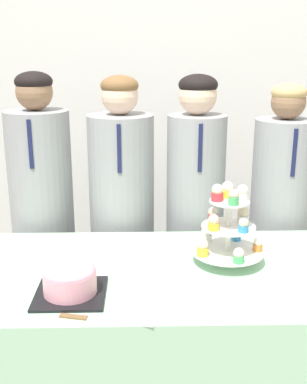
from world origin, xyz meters
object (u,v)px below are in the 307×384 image
at_px(cake_knife, 90,319).
at_px(round_cake, 70,279).
at_px(student_1, 122,233).
at_px(student_0, 44,231).
at_px(student_2, 194,229).
at_px(cupcake_stand, 227,226).
at_px(student_3, 278,234).

bearing_deg(cake_knife, round_cake, 129.75).
xyz_separation_m(round_cake, student_1, (0.14, 0.79, -0.15)).
xyz_separation_m(student_0, student_2, (0.76, -0.00, 0.00)).
distance_m(cake_knife, student_0, 1.01).
relative_size(cake_knife, student_1, 0.20).
height_order(cupcake_stand, student_3, student_3).
relative_size(cupcake_stand, student_2, 0.22).
height_order(round_cake, cake_knife, round_cake).
relative_size(round_cake, student_3, 0.17).
distance_m(cake_knife, cupcake_stand, 0.65).
bearing_deg(student_1, cupcake_stand, -51.84).
xyz_separation_m(student_0, student_3, (1.18, -0.00, -0.03)).
distance_m(cake_knife, student_3, 1.28).
height_order(round_cake, student_0, student_0).
height_order(round_cake, student_2, student_2).
height_order(cake_knife, student_1, student_1).
bearing_deg(cupcake_stand, student_0, 146.45).
distance_m(round_cake, student_1, 0.82).
bearing_deg(student_1, student_3, -0.00).
xyz_separation_m(cupcake_stand, student_3, (0.36, 0.54, -0.25)).
relative_size(cake_knife, student_3, 0.21).
distance_m(round_cake, student_0, 0.84).
height_order(cupcake_stand, student_1, student_1).
height_order(round_cake, student_1, student_1).
relative_size(student_1, student_2, 1.00).
xyz_separation_m(round_cake, student_2, (0.51, 0.79, -0.13)).
xyz_separation_m(cake_knife, student_3, (0.85, 0.95, -0.10)).
relative_size(cake_knife, student_0, 0.20).
bearing_deg(cake_knife, student_2, 78.13).
xyz_separation_m(round_cake, cake_knife, (0.08, -0.16, -0.06)).
distance_m(cupcake_stand, student_2, 0.59).
bearing_deg(cake_knife, student_3, 60.36).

